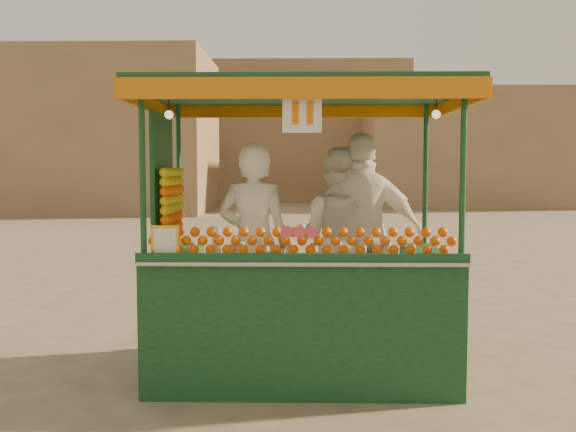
{
  "coord_description": "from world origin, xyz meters",
  "views": [
    {
      "loc": [
        -0.46,
        -5.0,
        1.67
      ],
      "look_at": [
        -0.56,
        0.21,
        1.29
      ],
      "focal_mm": 40.08,
      "sensor_mm": 36.0,
      "label": 1
    }
  ],
  "objects_px": {
    "juice_cart": "(294,283)",
    "vendor_right": "(363,234)",
    "vendor_left": "(254,242)",
    "vendor_middle": "(339,240)"
  },
  "relations": [
    {
      "from": "juice_cart",
      "to": "vendor_right",
      "type": "height_order",
      "value": "juice_cart"
    },
    {
      "from": "vendor_right",
      "to": "juice_cart",
      "type": "bearing_deg",
      "value": 32.41
    },
    {
      "from": "juice_cart",
      "to": "vendor_right",
      "type": "relative_size",
      "value": 1.5
    },
    {
      "from": "vendor_middle",
      "to": "vendor_left",
      "type": "bearing_deg",
      "value": 44.45
    },
    {
      "from": "juice_cart",
      "to": "vendor_right",
      "type": "xyz_separation_m",
      "value": [
        0.58,
        0.3,
        0.36
      ]
    },
    {
      "from": "juice_cart",
      "to": "vendor_right",
      "type": "bearing_deg",
      "value": 27.69
    },
    {
      "from": "vendor_left",
      "to": "vendor_middle",
      "type": "distance_m",
      "value": 0.76
    },
    {
      "from": "vendor_middle",
      "to": "vendor_right",
      "type": "relative_size",
      "value": 0.93
    },
    {
      "from": "vendor_left",
      "to": "vendor_right",
      "type": "distance_m",
      "value": 0.93
    },
    {
      "from": "juice_cart",
      "to": "vendor_left",
      "type": "bearing_deg",
      "value": 160.68
    }
  ]
}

